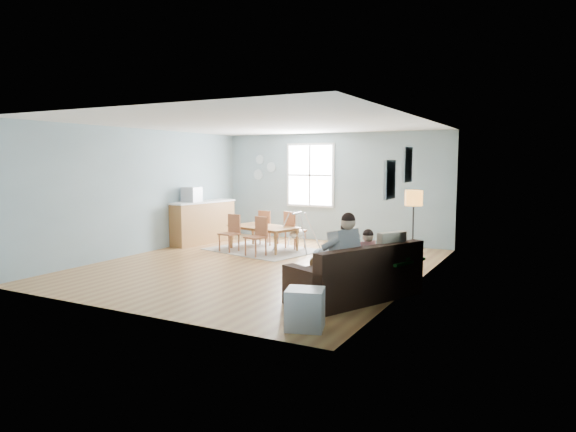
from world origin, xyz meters
The scene contains 22 objects.
room centered at (0.00, 0.00, 2.42)m, with size 8.40×9.40×3.90m.
window centered at (-0.60, 3.46, 1.65)m, with size 1.32×0.08×1.62m.
pictures centered at (2.97, -1.05, 1.85)m, with size 0.05×1.34×0.74m.
wall_plates centered at (-2.00, 3.47, 1.83)m, with size 0.67×0.02×0.66m.
sofa centered at (2.50, -1.43, 0.29)m, with size 1.63×2.19×0.81m.
green_throw centered at (2.71, -0.79, 0.52)m, with size 0.92×0.78×0.04m, color #12521D.
beige_pillow centered at (2.88, -1.04, 0.73)m, with size 0.13×0.46×0.46m, color tan.
father centered at (2.27, -1.64, 0.69)m, with size 0.96×0.68×1.29m.
nursing_pillow centered at (2.13, -1.58, 0.63)m, with size 0.52×0.52×0.14m, color #CBE0FF.
infant centered at (2.14, -1.55, 0.71)m, with size 0.18×0.35×0.13m.
toddler centered at (2.51, -1.23, 0.69)m, with size 0.54×0.45×0.81m.
floor_lamp centered at (2.80, 0.50, 1.24)m, with size 0.30×0.30×1.50m.
storage_cube centered at (2.41, -3.00, 0.25)m, with size 0.54×0.51×0.49m.
rug centered at (-0.85, 1.51, 0.01)m, with size 2.30×1.75×0.01m, color gray.
dining_table centered at (-0.85, 1.51, 0.27)m, with size 1.54×0.86×0.54m, color brown.
chair_sw centered at (-1.39, 1.04, 0.46)m, with size 0.43×0.43×0.83m.
chair_se centered at (-0.58, 0.85, 0.46)m, with size 0.46×0.46×0.83m.
chair_nw centered at (-1.12, 2.16, 0.47)m, with size 0.43×0.43×0.84m.
chair_ne centered at (-0.33, 1.97, 0.48)m, with size 0.50×0.50×0.86m.
counter centered at (-2.70, 1.70, 0.52)m, with size 0.79×1.90×1.03m.
monitor centered at (-2.73, 1.35, 1.21)m, with size 0.38×0.36×0.36m.
baby_swing centered at (-0.16, 1.84, 0.38)m, with size 0.89×0.90×0.86m.
Camera 1 is at (5.03, -8.36, 1.99)m, focal length 32.00 mm.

